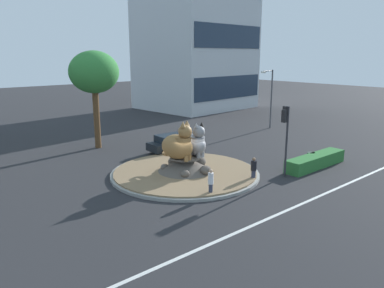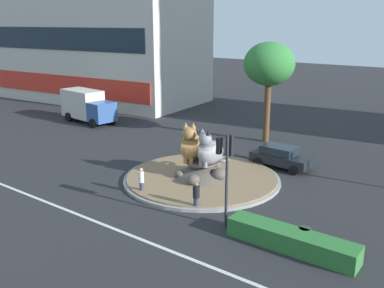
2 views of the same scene
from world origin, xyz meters
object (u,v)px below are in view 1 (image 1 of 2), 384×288
object	(u,v)px
cat_statue_tabby	(179,145)
pedestrian_white_shirt	(211,182)
pedestrian_black_shirt	(254,169)
litter_bin	(311,158)
broadleaf_tree_behind_island	(94,73)
sedan_on_far_lane	(172,143)
streetlight_arm	(270,94)
traffic_light_mast	(285,126)
cat_statue_grey	(195,143)

from	to	relation	value
cat_statue_tabby	pedestrian_white_shirt	distance (m)	4.18
pedestrian_black_shirt	litter_bin	distance (m)	6.19
broadleaf_tree_behind_island	sedan_on_far_lane	distance (m)	8.74
streetlight_arm	litter_bin	xyz separation A→B (m)	(-8.70, -10.69, -3.29)
pedestrian_white_shirt	litter_bin	xyz separation A→B (m)	(10.04, -0.09, -0.42)
traffic_light_mast	broadleaf_tree_behind_island	distance (m)	16.51
streetlight_arm	cat_statue_grey	bearing A→B (deg)	13.71
pedestrian_black_shirt	litter_bin	xyz separation A→B (m)	(6.18, -0.22, -0.38)
sedan_on_far_lane	litter_bin	bearing A→B (deg)	-56.40
cat_statue_grey	streetlight_arm	xyz separation A→B (m)	(16.58, 6.74, 1.63)
broadleaf_tree_behind_island	litter_bin	xyz separation A→B (m)	(9.55, -14.84, -5.95)
traffic_light_mast	pedestrian_black_shirt	size ratio (longest dim) A/B	2.96
pedestrian_black_shirt	sedan_on_far_lane	size ratio (longest dim) A/B	0.38
traffic_light_mast	streetlight_arm	distance (m)	16.83
cat_statue_tabby	sedan_on_far_lane	bearing A→B (deg)	127.27
streetlight_arm	pedestrian_white_shirt	world-z (taller)	streetlight_arm
streetlight_arm	litter_bin	bearing A→B (deg)	42.46
sedan_on_far_lane	litter_bin	distance (m)	10.97
litter_bin	pedestrian_black_shirt	bearing A→B (deg)	177.98
cat_statue_grey	broadleaf_tree_behind_island	distance (m)	11.82
pedestrian_white_shirt	cat_statue_tabby	bearing A→B (deg)	141.52
traffic_light_mast	broadleaf_tree_behind_island	world-z (taller)	broadleaf_tree_behind_island
cat_statue_tabby	pedestrian_black_shirt	xyz separation A→B (m)	(3.07, -3.76, -1.37)
cat_statue_tabby	streetlight_arm	size ratio (longest dim) A/B	0.46
broadleaf_tree_behind_island	sedan_on_far_lane	world-z (taller)	broadleaf_tree_behind_island
cat_statue_grey	traffic_light_mast	world-z (taller)	traffic_light_mast
pedestrian_white_shirt	streetlight_arm	bearing A→B (deg)	92.58
litter_bin	streetlight_arm	bearing A→B (deg)	50.87
cat_statue_tabby	traffic_light_mast	bearing A→B (deg)	31.39
litter_bin	broadleaf_tree_behind_island	bearing A→B (deg)	122.76
litter_bin	cat_statue_tabby	bearing A→B (deg)	156.73
cat_statue_grey	pedestrian_white_shirt	world-z (taller)	cat_statue_grey
sedan_on_far_lane	pedestrian_black_shirt	bearing A→B (deg)	-90.71
cat_statue_grey	pedestrian_white_shirt	bearing A→B (deg)	-25.95
pedestrian_white_shirt	sedan_on_far_lane	size ratio (longest dim) A/B	0.39
cat_statue_grey	broadleaf_tree_behind_island	xyz separation A→B (m)	(-1.68, 10.88, 4.29)
traffic_light_mast	streetlight_arm	bearing A→B (deg)	-50.38
cat_statue_tabby	cat_statue_grey	bearing A→B (deg)	70.17
cat_statue_grey	sedan_on_far_lane	bearing A→B (deg)	160.96
pedestrian_white_shirt	litter_bin	distance (m)	10.05
cat_statue_tabby	cat_statue_grey	size ratio (longest dim) A/B	1.23
pedestrian_black_shirt	streetlight_arm	bearing A→B (deg)	175.50
broadleaf_tree_behind_island	pedestrian_white_shirt	bearing A→B (deg)	-91.91
pedestrian_black_shirt	cat_statue_grey	bearing A→B (deg)	-105.26
cat_statue_tabby	broadleaf_tree_behind_island	bearing A→B (deg)	162.55
broadleaf_tree_behind_island	streetlight_arm	world-z (taller)	broadleaf_tree_behind_island
pedestrian_black_shirt	broadleaf_tree_behind_island	bearing A→B (deg)	-116.66
broadleaf_tree_behind_island	streetlight_arm	xyz separation A→B (m)	(18.25, -4.15, -2.66)
streetlight_arm	pedestrian_black_shirt	bearing A→B (deg)	26.74
pedestrian_black_shirt	sedan_on_far_lane	world-z (taller)	pedestrian_black_shirt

